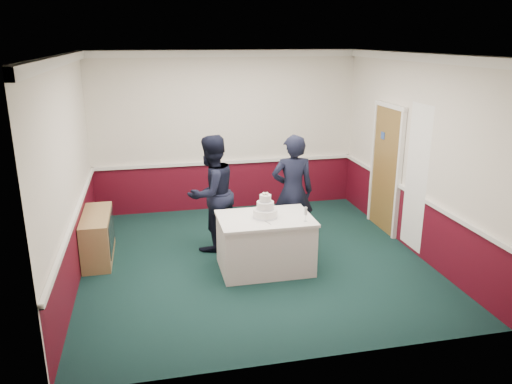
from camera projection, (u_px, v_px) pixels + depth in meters
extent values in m
plane|color=#143130|center=(254.00, 260.00, 7.52)|extent=(5.00, 5.00, 0.00)
cube|color=silver|center=(226.00, 132.00, 9.38)|extent=(5.00, 0.05, 3.00)
cube|color=silver|center=(71.00, 173.00, 6.57)|extent=(0.05, 5.00, 3.00)
cube|color=silver|center=(413.00, 155.00, 7.58)|extent=(0.05, 5.00, 3.00)
cube|color=white|center=(254.00, 56.00, 6.64)|extent=(5.00, 5.00, 0.05)
cube|color=#4F0A18|center=(227.00, 186.00, 9.70)|extent=(5.00, 0.02, 0.90)
cube|color=white|center=(227.00, 162.00, 9.55)|extent=(4.98, 0.05, 0.06)
cube|color=white|center=(225.00, 54.00, 8.94)|extent=(5.00, 0.08, 0.12)
cube|color=olive|center=(386.00, 170.00, 8.46)|extent=(0.05, 0.90, 2.10)
cube|color=#234799|center=(383.00, 136.00, 8.42)|extent=(0.01, 0.12, 0.12)
cube|color=white|center=(416.00, 178.00, 7.43)|extent=(0.02, 0.60, 2.20)
cube|color=#A98652|center=(98.00, 236.00, 7.48)|extent=(0.40, 1.20, 0.70)
cube|color=black|center=(112.00, 232.00, 7.51)|extent=(0.01, 1.00, 0.50)
cube|color=white|center=(265.00, 244.00, 7.12)|extent=(1.28, 0.88, 0.76)
cube|color=white|center=(265.00, 219.00, 7.01)|extent=(1.32, 0.92, 0.04)
cylinder|color=white|center=(265.00, 213.00, 6.99)|extent=(0.34, 0.34, 0.12)
cylinder|color=silver|center=(265.00, 216.00, 7.00)|extent=(0.35, 0.35, 0.03)
cylinder|color=white|center=(265.00, 205.00, 6.95)|extent=(0.24, 0.24, 0.11)
cylinder|color=silver|center=(265.00, 208.00, 6.96)|extent=(0.25, 0.25, 0.02)
cylinder|color=white|center=(265.00, 198.00, 6.92)|extent=(0.16, 0.16, 0.10)
cylinder|color=silver|center=(265.00, 201.00, 6.93)|extent=(0.17, 0.17, 0.02)
sphere|color=#EDE5C9|center=(265.00, 194.00, 6.90)|extent=(0.03, 0.03, 0.03)
sphere|color=#EDE5C9|center=(267.00, 193.00, 6.92)|extent=(0.03, 0.03, 0.03)
sphere|color=#EDE5C9|center=(264.00, 193.00, 6.92)|extent=(0.03, 0.03, 0.03)
sphere|color=#EDE5C9|center=(267.00, 194.00, 6.88)|extent=(0.03, 0.03, 0.03)
sphere|color=#EDE5C9|center=(264.00, 194.00, 6.88)|extent=(0.03, 0.03, 0.03)
cube|color=silver|center=(267.00, 222.00, 6.81)|extent=(0.09, 0.21, 0.00)
cylinder|color=silver|center=(305.00, 221.00, 6.84)|extent=(0.05, 0.05, 0.01)
cylinder|color=silver|center=(305.00, 218.00, 6.83)|extent=(0.01, 0.01, 0.09)
cylinder|color=silver|center=(306.00, 211.00, 6.80)|extent=(0.04, 0.04, 0.11)
imported|color=black|center=(212.00, 193.00, 7.69)|extent=(1.12, 1.07, 1.81)
imported|color=black|center=(292.00, 192.00, 7.77)|extent=(0.70, 0.50, 1.81)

